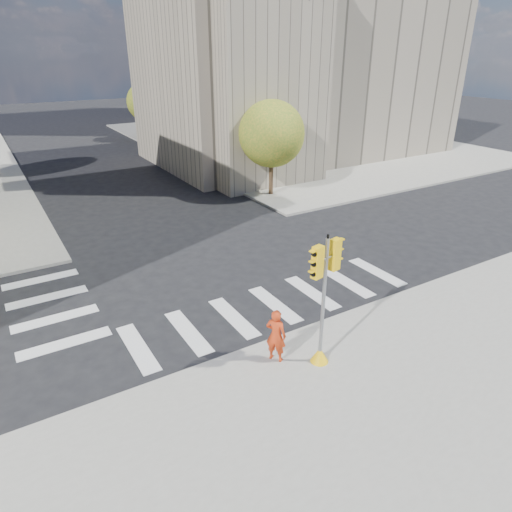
% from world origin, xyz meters
% --- Properties ---
extents(ground, '(160.00, 160.00, 0.00)m').
position_xyz_m(ground, '(0.00, 0.00, 0.00)').
color(ground, black).
rests_on(ground, ground).
extents(sidewalk_near, '(30.00, 14.00, 0.15)m').
position_xyz_m(sidewalk_near, '(0.00, -11.00, 0.07)').
color(sidewalk_near, gray).
rests_on(sidewalk_near, ground).
extents(sidewalk_far_right, '(28.00, 40.00, 0.15)m').
position_xyz_m(sidewalk_far_right, '(20.00, 26.00, 0.07)').
color(sidewalk_far_right, gray).
rests_on(sidewalk_far_right, ground).
extents(civic_building, '(26.00, 16.00, 19.39)m').
position_xyz_m(civic_building, '(15.59, 19.12, 7.26)').
color(civic_building, gray).
rests_on(civic_building, ground).
extents(tree_re_near, '(4.20, 4.20, 6.16)m').
position_xyz_m(tree_re_near, '(7.50, 10.00, 4.05)').
color(tree_re_near, '#382616').
rests_on(tree_re_near, ground).
extents(tree_re_mid, '(4.60, 4.60, 6.66)m').
position_xyz_m(tree_re_mid, '(7.50, 22.00, 4.35)').
color(tree_re_mid, '#382616').
rests_on(tree_re_mid, ground).
extents(tree_re_far, '(4.00, 4.00, 5.88)m').
position_xyz_m(tree_re_far, '(7.50, 34.00, 3.87)').
color(tree_re_far, '#382616').
rests_on(tree_re_far, ground).
extents(lamp_near, '(0.35, 0.18, 8.11)m').
position_xyz_m(lamp_near, '(8.00, 14.00, 4.58)').
color(lamp_near, black).
rests_on(lamp_near, sidewalk_far_right).
extents(lamp_far, '(0.35, 0.18, 8.11)m').
position_xyz_m(lamp_far, '(8.00, 28.00, 4.58)').
color(lamp_far, black).
rests_on(lamp_far, sidewalk_far_right).
extents(traffic_signal, '(1.08, 0.56, 4.23)m').
position_xyz_m(traffic_signal, '(-0.95, -5.80, 1.93)').
color(traffic_signal, yellow).
rests_on(traffic_signal, sidewalk_near).
extents(photographer, '(0.72, 0.77, 1.77)m').
position_xyz_m(photographer, '(-2.05, -5.00, 1.03)').
color(photographer, red).
rests_on(photographer, sidewalk_near).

